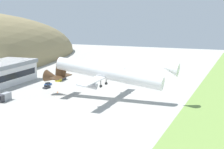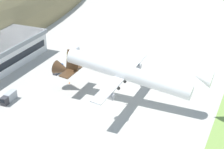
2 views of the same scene
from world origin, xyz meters
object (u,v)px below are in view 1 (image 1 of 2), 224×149
Objects in this scene: service_car_1 at (47,87)px; traffic_cone_0 at (58,92)px; cargo_airplane at (106,73)px; service_car_2 at (48,84)px; box_truck at (61,77)px; fuel_truck at (4,97)px.

service_car_1 reaches higher than traffic_cone_0.
service_car_1 is (9.48, 32.56, -9.78)m from cargo_airplane.
cargo_airplane is 13.81× the size of service_car_2.
cargo_airplane reaches higher than traffic_cone_0.
box_truck is at bearing 25.52° from traffic_cone_0.
service_car_1 is at bearing -154.30° from service_car_2.
service_car_1 is 6.46m from service_car_2.
cargo_airplane is at bearing -106.24° from service_car_1.
fuel_truck is at bearing 114.56° from cargo_airplane.
service_car_1 is 10.34m from traffic_cone_0.
cargo_airplane is 26.23m from traffic_cone_0.
fuel_truck is 0.91× the size of box_truck.
box_truck is at bearing 51.52° from cargo_airplane.
cargo_airplane reaches higher than service_car_2.
traffic_cone_0 is at bearing -154.48° from box_truck.
cargo_airplane is at bearing -99.14° from traffic_cone_0.
traffic_cone_0 is (-5.64, -8.66, -0.32)m from service_car_1.
service_car_2 is 6.98× the size of traffic_cone_0.
cargo_airplane reaches higher than box_truck.
service_car_1 is 19.04m from box_truck.
fuel_truck reaches higher than service_car_2.
box_truck reaches higher than service_car_2.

